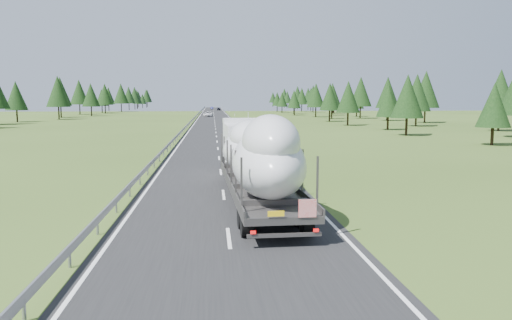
{
  "coord_description": "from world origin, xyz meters",
  "views": [
    {
      "loc": [
        -0.61,
        -28.24,
        5.49
      ],
      "look_at": [
        1.72,
        -1.78,
        2.23
      ],
      "focal_mm": 35.0,
      "sensor_mm": 36.0,
      "label": 1
    }
  ],
  "objects": [
    {
      "name": "boat_truck",
      "position": [
        1.72,
        -0.92,
        2.53
      ],
      "size": [
        3.6,
        21.63,
        4.85
      ],
      "color": "silver",
      "rests_on": "ground"
    },
    {
      "name": "road_surface",
      "position": [
        0.0,
        100.0,
        0.01
      ],
      "size": [
        10.0,
        400.0,
        0.02
      ],
      "primitive_type": "cube",
      "color": "black",
      "rests_on": "ground"
    },
    {
      "name": "distant_van",
      "position": [
        -1.83,
        129.02,
        0.8
      ],
      "size": [
        2.94,
        5.86,
        1.59
      ],
      "primitive_type": "imported",
      "rotation": [
        0.0,
        0.0,
        -0.05
      ],
      "color": "silver",
      "rests_on": "ground"
    },
    {
      "name": "tree_line_left",
      "position": [
        -43.72,
        148.33,
        7.22
      ],
      "size": [
        15.28,
        359.61,
        12.57
      ],
      "color": "black",
      "rests_on": "ground"
    },
    {
      "name": "highway_sign",
      "position": [
        7.2,
        80.0,
        1.81
      ],
      "size": [
        0.08,
        0.9,
        2.6
      ],
      "color": "slate",
      "rests_on": "ground"
    },
    {
      "name": "guardrail",
      "position": [
        -5.3,
        99.94,
        0.6
      ],
      "size": [
        0.1,
        400.0,
        0.76
      ],
      "color": "slate",
      "rests_on": "ground"
    },
    {
      "name": "tree_line_right",
      "position": [
        40.67,
        126.32,
        6.86
      ],
      "size": [
        26.8,
        358.29,
        12.59
      ],
      "color": "black",
      "rests_on": "ground"
    },
    {
      "name": "marker_posts",
      "position": [
        6.5,
        155.0,
        0.54
      ],
      "size": [
        0.13,
        350.08,
        1.0
      ],
      "color": "silver",
      "rests_on": "ground"
    },
    {
      "name": "distant_car_dark",
      "position": [
        2.66,
        213.86,
        0.74
      ],
      "size": [
        1.77,
        4.36,
        1.48
      ],
      "primitive_type": "imported",
      "rotation": [
        0.0,
        0.0,
        0.01
      ],
      "color": "black",
      "rests_on": "ground"
    },
    {
      "name": "distant_car_blue",
      "position": [
        -0.71,
        237.31,
        0.7
      ],
      "size": [
        1.67,
        4.32,
        1.4
      ],
      "primitive_type": "imported",
      "rotation": [
        0.0,
        0.0,
        0.04
      ],
      "color": "#1C1F4F",
      "rests_on": "ground"
    },
    {
      "name": "ground",
      "position": [
        0.0,
        0.0,
        0.0
      ],
      "size": [
        400.0,
        400.0,
        0.0
      ],
      "primitive_type": "plane",
      "color": "#324A18",
      "rests_on": "ground"
    }
  ]
}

